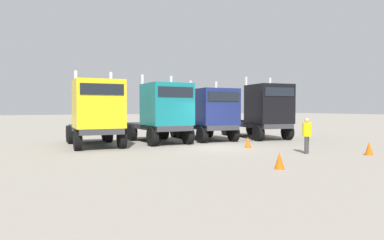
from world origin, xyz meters
name	(u,v)px	position (x,y,z in m)	size (l,w,h in m)	color
ground	(218,147)	(0.00, 0.00, 0.00)	(200.00, 200.00, 0.00)	gray
semi_truck_yellow	(97,112)	(-5.70, 3.14, 1.87)	(2.86, 6.04, 4.15)	#333338
semi_truck_teal	(163,112)	(-1.78, 3.35, 1.87)	(2.56, 5.97, 4.12)	#333338
semi_truck_navy	(210,113)	(1.57, 3.52, 1.77)	(2.88, 5.95, 3.91)	#333338
semi_truck_black	(264,111)	(5.44, 2.82, 1.91)	(3.38, 6.43, 4.26)	#333338
visitor_in_hivis	(307,133)	(2.36, -3.97, 0.96)	(0.56, 0.56, 1.66)	#3A3A3A
traffic_cone_near	(369,148)	(4.40, -5.69, 0.31)	(0.36, 0.36, 0.63)	#F2590C
traffic_cone_mid	(248,142)	(1.30, -0.92, 0.29)	(0.36, 0.36, 0.59)	#F2590C
traffic_cone_far	(280,161)	(-1.58, -6.52, 0.30)	(0.36, 0.36, 0.60)	#F2590C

